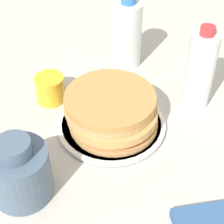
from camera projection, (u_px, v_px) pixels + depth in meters
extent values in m
plane|color=#BCB7AD|center=(105.00, 128.00, 0.82)|extent=(4.00, 4.00, 0.00)
cylinder|color=white|center=(112.00, 126.00, 0.81)|extent=(0.22, 0.22, 0.01)
cylinder|color=white|center=(112.00, 125.00, 0.81)|extent=(0.24, 0.24, 0.01)
cylinder|color=tan|center=(114.00, 122.00, 0.80)|extent=(0.19, 0.19, 0.01)
cylinder|color=#BF754A|center=(112.00, 116.00, 0.80)|extent=(0.19, 0.19, 0.01)
cylinder|color=tan|center=(112.00, 113.00, 0.78)|extent=(0.19, 0.19, 0.02)
cylinder|color=tan|center=(109.00, 104.00, 0.78)|extent=(0.19, 0.19, 0.01)
cylinder|color=#C68948|center=(110.00, 98.00, 0.77)|extent=(0.19, 0.19, 0.02)
cylinder|color=yellow|center=(50.00, 89.00, 0.87)|extent=(0.07, 0.07, 0.06)
cylinder|color=#4C6075|center=(20.00, 173.00, 0.66)|extent=(0.11, 0.11, 0.10)
cylinder|color=#4C6075|center=(13.00, 148.00, 0.62)|extent=(0.06, 0.06, 0.03)
cylinder|color=silver|center=(200.00, 71.00, 0.82)|extent=(0.06, 0.06, 0.18)
cylinder|color=red|center=(208.00, 31.00, 0.75)|extent=(0.03, 0.03, 0.02)
cylinder|color=silver|center=(127.00, 35.00, 0.95)|extent=(0.07, 0.07, 0.17)
cylinder|color=blue|center=(128.00, 0.00, 0.88)|extent=(0.04, 0.04, 0.02)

